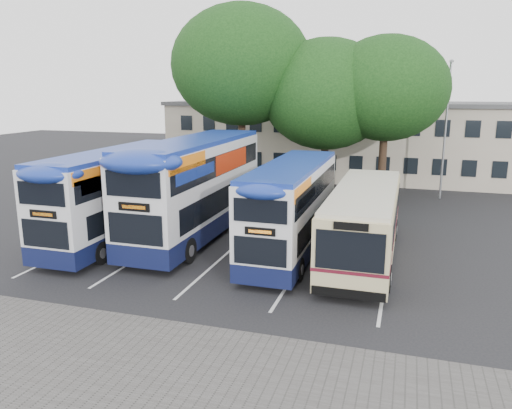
{
  "coord_description": "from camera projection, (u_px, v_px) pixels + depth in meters",
  "views": [
    {
      "loc": [
        3.81,
        -15.25,
        7.26
      ],
      "look_at": [
        -2.43,
        5.0,
        2.33
      ],
      "focal_mm": 35.0,
      "sensor_mm": 36.0,
      "label": 1
    }
  ],
  "objects": [
    {
      "name": "bus_dd_mid",
      "position": [
        196.0,
        183.0,
        24.65
      ],
      "size": [
        2.84,
        11.71,
        4.88
      ],
      "color": "#10163C",
      "rests_on": "ground"
    },
    {
      "name": "tree_mid",
      "position": [
        326.0,
        94.0,
        32.56
      ],
      "size": [
        8.47,
        8.47,
        10.5
      ],
      "color": "black",
      "rests_on": "ground"
    },
    {
      "name": "lamp_post",
      "position": [
        446.0,
        123.0,
        32.65
      ],
      "size": [
        0.25,
        1.05,
        9.06
      ],
      "color": "gray",
      "rests_on": "ground"
    },
    {
      "name": "tree_left",
      "position": [
        242.0,
        65.0,
        33.22
      ],
      "size": [
        9.38,
        9.38,
        12.77
      ],
      "color": "black",
      "rests_on": "ground"
    },
    {
      "name": "ground",
      "position": [
        281.0,
        308.0,
        16.93
      ],
      "size": [
        120.0,
        120.0,
        0.0
      ],
      "primitive_type": "plane",
      "color": "black",
      "rests_on": "ground"
    },
    {
      "name": "bus_single",
      "position": [
        364.0,
        218.0,
        21.58
      ],
      "size": [
        2.68,
        10.51,
        3.14
      ],
      "color": "#CDBD89",
      "rests_on": "ground"
    },
    {
      "name": "bus_dd_left",
      "position": [
        119.0,
        191.0,
        24.16
      ],
      "size": [
        2.56,
        10.55,
        4.4
      ],
      "color": "#10163C",
      "rests_on": "ground"
    },
    {
      "name": "tree_right",
      "position": [
        387.0,
        89.0,
        31.25
      ],
      "size": [
        7.73,
        7.73,
        10.56
      ],
      "color": "black",
      "rests_on": "ground"
    },
    {
      "name": "bus_dd_right",
      "position": [
        292.0,
        204.0,
        22.13
      ],
      "size": [
        2.37,
        9.8,
        4.08
      ],
      "color": "#10163C",
      "rests_on": "ground"
    },
    {
      "name": "paving_strip",
      "position": [
        158.0,
        377.0,
        12.85
      ],
      "size": [
        40.0,
        6.0,
        0.01
      ],
      "primitive_type": "cube",
      "color": "#595654",
      "rests_on": "ground"
    },
    {
      "name": "bay_lines",
      "position": [
        228.0,
        252.0,
        22.66
      ],
      "size": [
        14.12,
        11.0,
        0.01
      ],
      "color": "silver",
      "rests_on": "ground"
    },
    {
      "name": "depot_building",
      "position": [
        362.0,
        139.0,
        41.34
      ],
      "size": [
        32.4,
        8.4,
        6.2
      ],
      "color": "#B5A792",
      "rests_on": "ground"
    }
  ]
}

